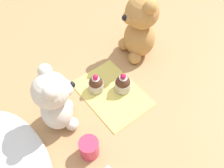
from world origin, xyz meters
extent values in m
plane|color=tan|center=(0.00, 0.00, 0.00)|extent=(4.00, 4.00, 0.00)
cube|color=#E0D166|center=(0.00, 0.00, 0.00)|extent=(0.26, 0.18, 0.01)
ellipsoid|color=silver|center=(0.00, 0.37, 0.01)|extent=(0.35, 0.18, 0.02)
ellipsoid|color=silver|center=(0.02, 0.20, 0.06)|extent=(0.14, 0.13, 0.12)
sphere|color=silver|center=(0.02, 0.20, 0.17)|extent=(0.11, 0.11, 0.11)
ellipsoid|color=silver|center=(0.01, 0.16, 0.16)|extent=(0.06, 0.06, 0.04)
sphere|color=black|center=(0.00, 0.14, 0.17)|extent=(0.02, 0.02, 0.02)
sphere|color=silver|center=(-0.02, 0.21, 0.21)|extent=(0.04, 0.04, 0.04)
sphere|color=silver|center=(0.05, 0.19, 0.21)|extent=(0.04, 0.04, 0.04)
sphere|color=silver|center=(-0.03, 0.18, 0.02)|extent=(0.04, 0.04, 0.04)
sphere|color=silver|center=(0.04, 0.15, 0.02)|extent=(0.04, 0.04, 0.04)
ellipsoid|color=#B78447|center=(0.10, -0.21, 0.07)|extent=(0.15, 0.13, 0.14)
sphere|color=#B78447|center=(0.10, -0.21, 0.19)|extent=(0.12, 0.12, 0.12)
ellipsoid|color=#B78447|center=(0.11, -0.16, 0.18)|extent=(0.06, 0.06, 0.04)
sphere|color=black|center=(0.11, -0.14, 0.19)|extent=(0.02, 0.02, 0.02)
sphere|color=#B78447|center=(0.06, -0.20, 0.24)|extent=(0.04, 0.04, 0.04)
sphere|color=#B78447|center=(0.14, -0.18, 0.02)|extent=(0.05, 0.05, 0.05)
sphere|color=#B78447|center=(0.06, -0.16, 0.02)|extent=(0.05, 0.05, 0.05)
cylinder|color=#B2ADA3|center=(0.05, 0.03, 0.02)|extent=(0.05, 0.05, 0.03)
sphere|color=#472819|center=(0.05, 0.03, 0.04)|extent=(0.05, 0.05, 0.05)
cylinder|color=white|center=(0.05, 0.03, 0.06)|extent=(0.03, 0.03, 0.00)
sphere|color=#B71947|center=(0.05, 0.03, 0.07)|extent=(0.02, 0.02, 0.02)
cylinder|color=#B2ADA3|center=(-0.01, -0.04, 0.02)|extent=(0.06, 0.06, 0.04)
sphere|color=#472819|center=(-0.01, -0.04, 0.04)|extent=(0.05, 0.05, 0.05)
cylinder|color=white|center=(-0.01, -0.04, 0.07)|extent=(0.03, 0.03, 0.00)
sphere|color=#B71947|center=(-0.01, -0.04, 0.07)|extent=(0.02, 0.02, 0.02)
cylinder|color=#DB3356|center=(-0.13, 0.18, 0.03)|extent=(0.06, 0.06, 0.06)
camera|label=1|loc=(-0.41, 0.32, 0.74)|focal=42.00mm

